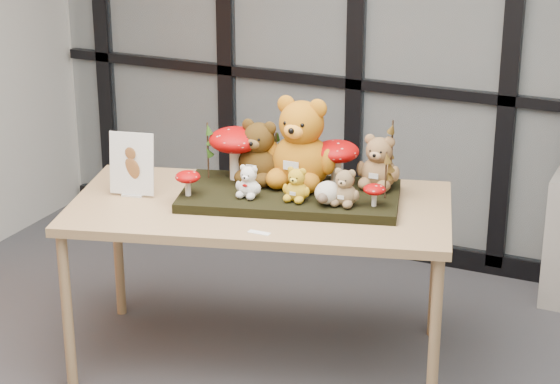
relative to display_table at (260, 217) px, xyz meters
The scene contains 22 objects.
room_shell 1.39m from the display_table, 70.07° to the right, with size 5.00×5.00×5.00m.
glass_partition 1.67m from the display_table, 76.60° to the left, with size 4.90×0.06×2.78m.
display_table is the anchor object (origin of this frame).
diorama_tray 0.17m from the display_table, 42.58° to the left, with size 1.01×0.51×0.04m, color black.
bear_pooh_yellow 0.42m from the display_table, 62.35° to the left, with size 0.36×0.32×0.47m, color #B76A11, non-canonical shape.
bear_brown_medium 0.34m from the display_table, 116.43° to the left, with size 0.25×0.23×0.33m, color #412B0D, non-canonical shape.
bear_tan_back 0.62m from the display_table, 35.85° to the left, with size 0.21×0.19×0.28m, color olive, non-canonical shape.
bear_small_yellow 0.27m from the display_table, ahead, with size 0.13×0.12×0.17m, color gold, non-canonical shape.
bear_white_bow 0.20m from the display_table, 131.58° to the right, with size 0.13×0.12×0.17m, color white, non-canonical shape.
bear_beige_small 0.45m from the display_table, ahead, with size 0.14×0.13×0.19m, color olive, non-canonical shape.
plush_cream_hedgehog 0.37m from the display_table, ahead, with size 0.09×0.08×0.12m, color beige, non-canonical shape.
mushroom_back_left 0.36m from the display_table, 143.08° to the left, with size 0.25×0.25×0.28m, color #9A0405, non-canonical shape.
mushroom_back_right 0.45m from the display_table, 45.65° to the left, with size 0.22×0.22×0.24m, color #9A0405, non-canonical shape.
mushroom_front_left 0.38m from the display_table, 154.34° to the right, with size 0.12×0.12×0.13m, color #9A0405, non-canonical shape.
mushroom_front_right 0.56m from the display_table, ahead, with size 0.10×0.10×0.11m, color #9A0405, non-canonical shape.
sprig_green_far_left 0.43m from the display_table, 161.45° to the left, with size 0.05×0.05×0.28m, color #0F350C, non-canonical shape.
sprig_green_mid_left 0.37m from the display_table, 135.38° to the left, with size 0.05×0.05×0.24m, color #0F350C, non-canonical shape.
sprig_dry_far_right 0.68m from the display_table, 32.52° to the left, with size 0.05×0.05×0.34m, color brown, non-canonical shape.
sprig_dry_mid_right 0.62m from the display_table, 20.38° to the left, with size 0.05×0.05×0.22m, color brown, non-canonical shape.
sprig_green_centre 0.35m from the display_table, 98.64° to the left, with size 0.05×0.05×0.22m, color #0F350C, non-canonical shape.
sign_holder 0.65m from the display_table, 165.90° to the right, with size 0.22×0.09×0.31m.
label_card 0.36m from the display_table, 65.11° to the right, with size 0.10×0.03×0.00m, color white.
Camera 1 is at (1.56, -2.99, 2.50)m, focal length 65.00 mm.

